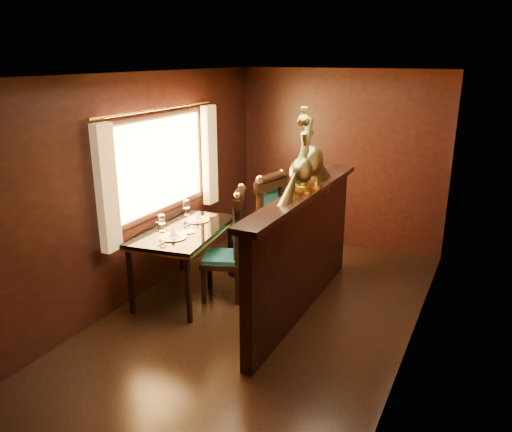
% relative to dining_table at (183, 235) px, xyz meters
% --- Properties ---
extents(ground, '(5.00, 5.00, 0.00)m').
position_rel_dining_table_xyz_m(ground, '(1.06, -0.10, -0.73)').
color(ground, black).
rests_on(ground, ground).
extents(room_shell, '(3.04, 5.04, 2.52)m').
position_rel_dining_table_xyz_m(room_shell, '(0.97, -0.08, 0.86)').
color(room_shell, black).
rests_on(room_shell, ground).
extents(partition, '(0.26, 2.70, 1.36)m').
position_rel_dining_table_xyz_m(partition, '(1.38, 0.20, -0.01)').
color(partition, black).
rests_on(partition, ground).
extents(dining_table, '(1.01, 1.46, 1.00)m').
position_rel_dining_table_xyz_m(dining_table, '(0.00, 0.00, 0.00)').
color(dining_table, black).
rests_on(dining_table, ground).
extents(chair_left, '(0.61, 0.63, 1.30)m').
position_rel_dining_table_xyz_m(chair_left, '(0.56, 0.17, -0.05)').
color(chair_left, black).
rests_on(chair_left, ground).
extents(chair_right, '(0.60, 0.62, 1.38)m').
position_rel_dining_table_xyz_m(chair_right, '(0.68, 0.75, -0.01)').
color(chair_right, black).
rests_on(chair_right, ground).
extents(peacock_left, '(0.22, 0.59, 0.70)m').
position_rel_dining_table_xyz_m(peacock_left, '(1.38, 0.09, 0.98)').
color(peacock_left, '#184A36').
rests_on(peacock_left, partition).
extents(peacock_right, '(0.27, 0.71, 0.85)m').
position_rel_dining_table_xyz_m(peacock_right, '(1.38, 0.33, 1.06)').
color(peacock_right, '#184A36').
rests_on(peacock_right, partition).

